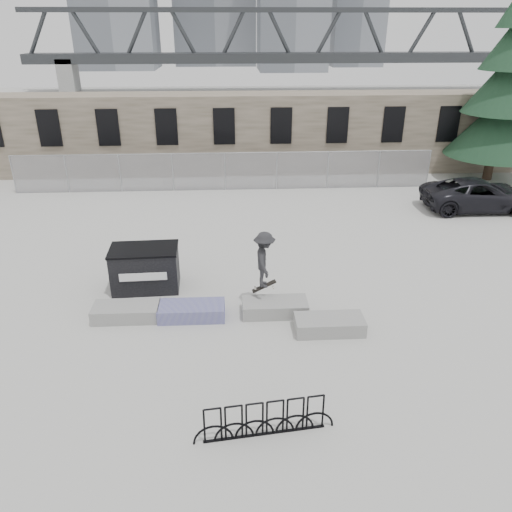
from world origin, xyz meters
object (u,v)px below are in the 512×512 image
at_px(bike_rack, 265,419).
at_px(suv, 479,195).
at_px(planter_offset, 329,324).
at_px(dumpster, 145,268).
at_px(spruce_tree, 504,95).
at_px(planter_center_left, 192,310).
at_px(planter_center_right, 275,307).
at_px(skateboarder, 264,260).
at_px(planter_far_left, 126,311).

bearing_deg(bike_rack, suv, 51.17).
relative_size(planter_offset, dumpster, 0.88).
xyz_separation_m(planter_offset, spruce_tree, (11.95, 14.91, 4.41)).
xyz_separation_m(planter_center_left, planter_center_right, (2.55, 0.08, 0.00)).
distance_m(planter_center_right, spruce_tree, 19.81).
bearing_deg(bike_rack, dumpster, 117.19).
relative_size(planter_offset, spruce_tree, 0.17).
bearing_deg(skateboarder, suv, -51.60).
distance_m(suv, skateboarder, 13.80).
xyz_separation_m(planter_center_right, skateboarder, (-0.30, 0.46, 1.40)).
height_order(planter_offset, spruce_tree, spruce_tree).
bearing_deg(spruce_tree, planter_offset, -128.70).
bearing_deg(spruce_tree, planter_far_left, -142.32).
bearing_deg(planter_offset, skateboarder, 140.16).
xyz_separation_m(planter_center_right, dumpster, (-4.19, 1.89, 0.50)).
distance_m(planter_center_right, skateboarder, 1.50).
height_order(planter_center_left, dumpster, dumpster).
distance_m(planter_far_left, planter_center_left, 1.98).
relative_size(planter_far_left, planter_offset, 1.00).
height_order(spruce_tree, suv, spruce_tree).
bearing_deg(dumpster, bike_rack, -65.14).
distance_m(planter_center_left, spruce_tree, 21.67).
bearing_deg(planter_offset, planter_center_right, 145.06).
xyz_separation_m(bike_rack, spruce_tree, (14.11, 18.84, 4.21)).
height_order(planter_center_left, planter_offset, same).
bearing_deg(bike_rack, planter_offset, 61.21).
height_order(planter_center_right, suv, suv).
xyz_separation_m(planter_offset, skateboarder, (-1.80, 1.51, 1.40)).
distance_m(planter_center_left, bike_rack, 5.26).
bearing_deg(planter_far_left, skateboarder, 6.41).
relative_size(planter_center_right, spruce_tree, 0.17).
distance_m(planter_center_left, planter_offset, 4.17).
relative_size(planter_center_right, planter_offset, 1.00).
bearing_deg(spruce_tree, dumpster, -145.82).
relative_size(planter_center_left, skateboarder, 1.01).
distance_m(planter_center_right, dumpster, 4.62).
height_order(suv, skateboarder, skateboarder).
relative_size(planter_far_left, suv, 0.38).
height_order(planter_far_left, suv, suv).
height_order(planter_center_right, dumpster, dumpster).
height_order(bike_rack, spruce_tree, spruce_tree).
xyz_separation_m(planter_center_left, planter_offset, (4.05, -0.97, 0.00)).
bearing_deg(spruce_tree, planter_center_right, -134.13).
bearing_deg(planter_center_right, planter_center_left, -178.25).
bearing_deg(planter_center_left, planter_center_right, 1.75).
xyz_separation_m(planter_far_left, planter_offset, (6.03, -1.03, 0.00)).
bearing_deg(suv, planter_center_right, 130.97).
bearing_deg(planter_offset, dumpster, 152.70).
xyz_separation_m(dumpster, skateboarder, (3.89, -1.43, 0.90)).
height_order(planter_offset, bike_rack, bike_rack).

